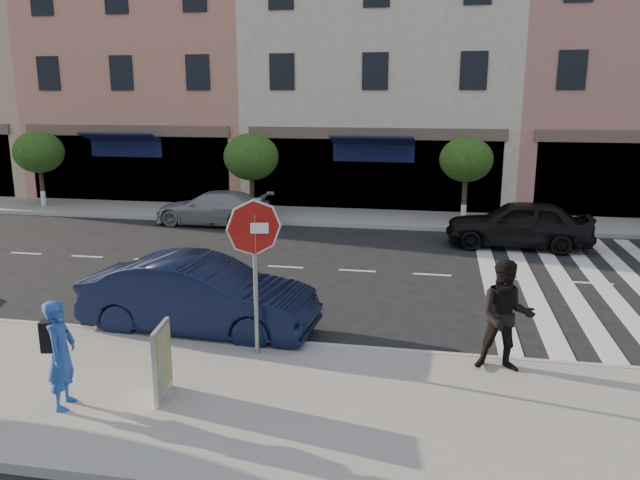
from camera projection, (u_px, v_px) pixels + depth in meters
The scene contains 15 objects.
ground at pixel (332, 323), 13.02m from camera, with size 120.00×120.00×0.00m, color black.
sidewalk_near at pixel (291, 406), 9.42m from camera, with size 60.00×4.50×0.15m, color gray.
sidewalk_far at pixel (381, 218), 23.52m from camera, with size 60.00×3.00×0.15m, color gray.
building_west_mid at pixel (166, 43), 29.68m from camera, with size 10.00×9.00×14.00m, color tan.
building_centre at pixel (385, 75), 28.10m from camera, with size 11.00×9.00×11.00m, color beige.
street_tree_wa at pixel (39, 152), 25.37m from camera, with size 2.00×2.00×3.05m.
street_tree_wb at pixel (251, 157), 23.73m from camera, with size 2.10×2.10×3.06m.
street_tree_c at pixel (466, 160), 22.26m from camera, with size 1.90×1.90×3.04m.
stop_sign at pixel (254, 244), 10.69m from camera, with size 0.97×0.24×2.79m.
photographer at pixel (61, 354), 9.08m from camera, with size 0.60×0.39×1.65m, color #21489B.
walker at pixel (506, 316), 10.26m from camera, with size 0.92×0.72×1.90m, color black.
poster_board at pixel (163, 363), 9.40m from camera, with size 0.30×0.76×1.16m.
car_near_mid at pixel (200, 296), 12.35m from camera, with size 1.62×4.64×1.53m, color black.
car_far_left at pixel (213, 208), 22.67m from camera, with size 1.73×4.25×1.23m, color #97989C.
car_far_mid at pixel (518, 224), 19.29m from camera, with size 1.76×4.38×1.49m, color black.
Camera 1 is at (2.05, -12.11, 4.68)m, focal length 35.00 mm.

